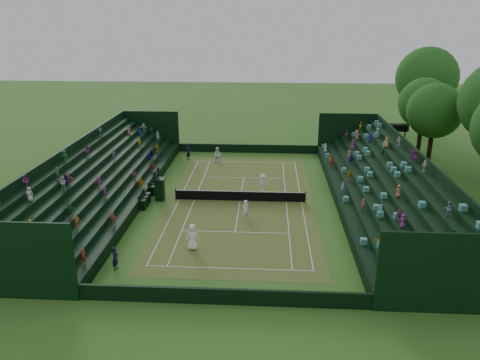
{
  "coord_description": "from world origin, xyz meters",
  "views": [
    {
      "loc": [
        2.31,
        -38.75,
        15.58
      ],
      "look_at": [
        0.0,
        0.0,
        2.0
      ],
      "focal_mm": 35.0,
      "sensor_mm": 36.0,
      "label": 1
    }
  ],
  "objects_px": {
    "player_near_west": "(192,237)",
    "player_far_west": "(218,155)",
    "player_far_east": "(263,183)",
    "tennis_net": "(240,196)",
    "player_near_east": "(245,209)",
    "umpire_chair": "(159,186)"
  },
  "relations": [
    {
      "from": "player_near_east",
      "to": "player_far_west",
      "type": "relative_size",
      "value": 0.92
    },
    {
      "from": "umpire_chair",
      "to": "player_far_west",
      "type": "bearing_deg",
      "value": 71.22
    },
    {
      "from": "player_far_west",
      "to": "player_far_east",
      "type": "bearing_deg",
      "value": -58.28
    },
    {
      "from": "player_near_west",
      "to": "player_far_west",
      "type": "relative_size",
      "value": 1.07
    },
    {
      "from": "player_far_east",
      "to": "player_far_west",
      "type": "bearing_deg",
      "value": 96.67
    },
    {
      "from": "tennis_net",
      "to": "player_far_west",
      "type": "height_order",
      "value": "player_far_west"
    },
    {
      "from": "tennis_net",
      "to": "player_far_east",
      "type": "distance_m",
      "value": 3.34
    },
    {
      "from": "tennis_net",
      "to": "player_far_west",
      "type": "xyz_separation_m",
      "value": [
        -3.2,
        11.56,
        0.37
      ]
    },
    {
      "from": "player_far_east",
      "to": "player_near_west",
      "type": "bearing_deg",
      "value": -135.3
    },
    {
      "from": "player_far_west",
      "to": "player_far_east",
      "type": "xyz_separation_m",
      "value": [
        5.19,
        -8.9,
        -0.04
      ]
    },
    {
      "from": "tennis_net",
      "to": "player_far_east",
      "type": "relative_size",
      "value": 6.84
    },
    {
      "from": "player_far_west",
      "to": "player_far_east",
      "type": "height_order",
      "value": "player_far_west"
    },
    {
      "from": "umpire_chair",
      "to": "player_near_east",
      "type": "xyz_separation_m",
      "value": [
        7.85,
        -3.68,
        -0.48
      ]
    },
    {
      "from": "player_near_east",
      "to": "player_far_west",
      "type": "distance_m",
      "value": 15.89
    },
    {
      "from": "tennis_net",
      "to": "umpire_chair",
      "type": "bearing_deg",
      "value": -178.67
    },
    {
      "from": "player_near_west",
      "to": "player_near_east",
      "type": "xyz_separation_m",
      "value": [
        3.45,
        5.49,
        -0.13
      ]
    },
    {
      "from": "umpire_chair",
      "to": "player_near_west",
      "type": "relative_size",
      "value": 1.59
    },
    {
      "from": "umpire_chair",
      "to": "player_near_west",
      "type": "distance_m",
      "value": 10.18
    },
    {
      "from": "umpire_chair",
      "to": "player_near_east",
      "type": "distance_m",
      "value": 8.69
    },
    {
      "from": "player_far_east",
      "to": "umpire_chair",
      "type": "bearing_deg",
      "value": 173.57
    },
    {
      "from": "player_near_east",
      "to": "player_far_east",
      "type": "xyz_separation_m",
      "value": [
        1.33,
        6.52,
        0.03
      ]
    },
    {
      "from": "player_near_east",
      "to": "player_far_east",
      "type": "height_order",
      "value": "player_far_east"
    }
  ]
}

